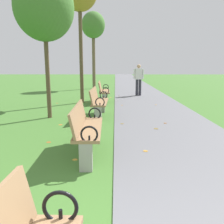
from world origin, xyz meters
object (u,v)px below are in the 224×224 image
park_bench_4 (103,91)px  pedestrian_walking (139,78)px  park_bench_2 (86,128)px  tree_3 (93,26)px  tree_1 (44,8)px  park_bench_3 (98,102)px

park_bench_4 → pedestrian_walking: 2.80m
park_bench_2 → tree_3: 12.70m
park_bench_4 → tree_3: tree_3 is taller
tree_1 → pedestrian_walking: tree_1 is taller
park_bench_2 → tree_1: bearing=116.9°
park_bench_4 → tree_1: tree_1 is taller
park_bench_2 → park_bench_4: 6.12m
park_bench_2 → pedestrian_walking: bearing=78.0°
park_bench_4 → tree_3: size_ratio=0.32×
pedestrian_walking → park_bench_2: bearing=-102.0°
park_bench_4 → tree_3: bearing=98.9°
tree_1 → pedestrian_walking: size_ratio=2.57×
park_bench_2 → tree_3: size_ratio=0.32×
tree_3 → pedestrian_walking: size_ratio=3.12×
tree_1 → pedestrian_walking: (3.26, 5.27, -2.28)m
tree_1 → tree_3: 9.21m
park_bench_3 → tree_3: 9.78m
park_bench_3 → park_bench_4: bearing=90.0°
park_bench_2 → park_bench_3: 3.10m
pedestrian_walking → park_bench_4: bearing=-129.3°
park_bench_3 → park_bench_4: same height
park_bench_4 → park_bench_2: bearing=-90.0°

